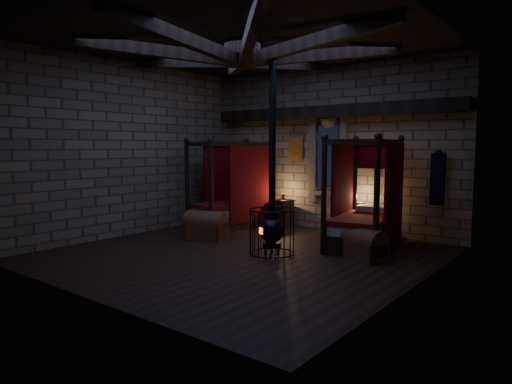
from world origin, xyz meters
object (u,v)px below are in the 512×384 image
Objects in this scene: bed_left at (233,206)px; trunk_right at (364,245)px; trunk_left at (206,226)px; stove at (272,226)px; bed_right at (365,220)px.

bed_left is 2.46× the size of trunk_right.
bed_left reaches higher than trunk_left.
trunk_left is 2.18m from stove.
trunk_left reaches higher than trunk_right.
trunk_left is (-3.27, -1.56, -0.27)m from bed_right.
stove reaches higher than bed_left.
bed_left is 1.78m from trunk_left.
trunk_left is at bearing -152.17° from trunk_right.
bed_right is (3.87, -0.10, 0.01)m from bed_left.
bed_left is at bearing 169.24° from stove.
bed_left is 4.50m from trunk_right.
stove reaches higher than trunk_right.
bed_left is at bearing -174.77° from trunk_right.
stove is (-1.61, -0.81, 0.32)m from trunk_right.
stove reaches higher than trunk_left.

